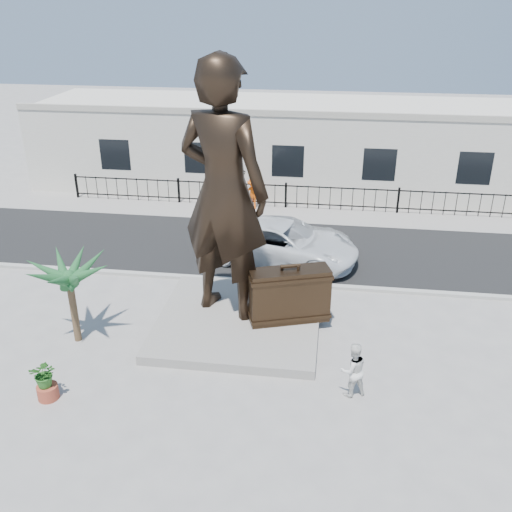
{
  "coord_description": "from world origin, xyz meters",
  "views": [
    {
      "loc": [
        2.26,
        -14.22,
        9.95
      ],
      "look_at": [
        0.0,
        2.0,
        2.3
      ],
      "focal_mm": 40.0,
      "sensor_mm": 36.0,
      "label": 1
    }
  ],
  "objects_px": {
    "car_white": "(283,243)",
    "tourist": "(353,370)",
    "statue": "(224,192)",
    "suitcase": "(289,295)"
  },
  "relations": [
    {
      "from": "tourist",
      "to": "car_white",
      "type": "bearing_deg",
      "value": -94.78
    },
    {
      "from": "statue",
      "to": "suitcase",
      "type": "distance_m",
      "value": 3.86
    },
    {
      "from": "tourist",
      "to": "car_white",
      "type": "height_order",
      "value": "car_white"
    },
    {
      "from": "suitcase",
      "to": "tourist",
      "type": "bearing_deg",
      "value": -76.67
    },
    {
      "from": "statue",
      "to": "tourist",
      "type": "bearing_deg",
      "value": 159.27
    },
    {
      "from": "car_white",
      "to": "tourist",
      "type": "bearing_deg",
      "value": -148.93
    },
    {
      "from": "suitcase",
      "to": "car_white",
      "type": "xyz_separation_m",
      "value": [
        -0.64,
        4.85,
        -0.35
      ]
    },
    {
      "from": "statue",
      "to": "tourist",
      "type": "height_order",
      "value": "statue"
    },
    {
      "from": "tourist",
      "to": "statue",
      "type": "bearing_deg",
      "value": -63.83
    },
    {
      "from": "statue",
      "to": "tourist",
      "type": "xyz_separation_m",
      "value": [
        4.09,
        -3.55,
        -3.59
      ]
    }
  ]
}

